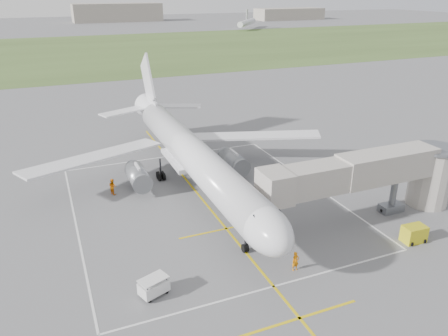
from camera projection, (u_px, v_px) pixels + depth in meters
name	position (u px, v px, depth m)	size (l,w,h in m)	color
ground	(194.00, 190.00, 52.73)	(700.00, 700.00, 0.00)	#5E5E60
grass_strip	(81.00, 52.00, 163.52)	(700.00, 120.00, 0.02)	#3C5224
apron_markings	(211.00, 211.00, 47.77)	(28.20, 60.00, 0.01)	gold
airliner	(191.00, 154.00, 51.68)	(38.93, 46.75, 13.52)	silver
jet_bridge	(380.00, 175.00, 44.98)	(23.40, 5.00, 7.20)	#9F9790
gpu_unit	(414.00, 234.00, 41.72)	(2.26, 1.65, 1.64)	gold
baggage_cart	(154.00, 287.00, 34.43)	(2.58, 2.05, 1.57)	silver
ramp_worker_nose	(295.00, 261.00, 37.45)	(0.65, 0.42, 1.77)	orange
ramp_worker_wing	(113.00, 186.00, 51.26)	(0.94, 0.73, 1.94)	orange
distant_hangars	(30.00, 17.00, 271.02)	(345.00, 49.00, 12.00)	gray
distant_aircraft	(74.00, 30.00, 208.42)	(212.57, 46.91, 8.85)	silver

